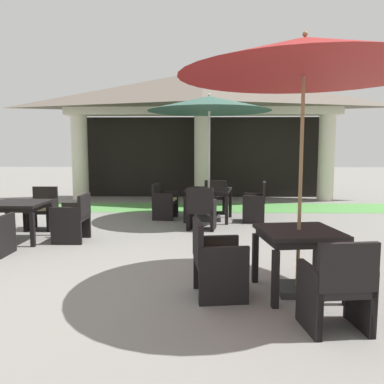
# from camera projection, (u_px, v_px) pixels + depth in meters

# --- Properties ---
(ground_plane) EXTENTS (60.00, 60.00, 0.00)m
(ground_plane) POSITION_uv_depth(u_px,v_px,m) (204.00, 287.00, 4.76)
(ground_plane) COLOR gray
(background_pavilion) EXTENTS (9.23, 2.72, 4.14)m
(background_pavilion) POSITION_uv_depth(u_px,v_px,m) (202.00, 102.00, 12.51)
(background_pavilion) COLOR beige
(background_pavilion) RESTS_ON ground
(lawn_strip) EXTENTS (11.03, 1.75, 0.01)m
(lawn_strip) POSITION_uv_depth(u_px,v_px,m) (202.00, 207.00, 11.09)
(lawn_strip) COLOR #519347
(lawn_strip) RESTS_ON ground
(patio_table_near_foreground) EXTENTS (1.16, 1.16, 0.75)m
(patio_table_near_foreground) POSITION_uv_depth(u_px,v_px,m) (209.00, 193.00, 9.10)
(patio_table_near_foreground) COLOR black
(patio_table_near_foreground) RESTS_ON ground
(patio_umbrella_near_foreground) EXTENTS (2.85, 2.85, 2.94)m
(patio_umbrella_near_foreground) POSITION_uv_depth(u_px,v_px,m) (209.00, 105.00, 8.87)
(patio_umbrella_near_foreground) COLOR #2D2D2D
(patio_umbrella_near_foreground) RESTS_ON ground
(patio_chair_near_foreground_west) EXTENTS (0.60, 0.69, 0.85)m
(patio_chair_near_foreground_west) POSITION_uv_depth(u_px,v_px,m) (164.00, 202.00, 9.33)
(patio_chair_near_foreground_west) COLOR black
(patio_chair_near_foreground_west) RESTS_ON ground
(patio_chair_near_foreground_south) EXTENTS (0.64, 0.61, 0.90)m
(patio_chair_near_foreground_south) POSITION_uv_depth(u_px,v_px,m) (201.00, 211.00, 8.06)
(patio_chair_near_foreground_south) COLOR black
(patio_chair_near_foreground_south) RESTS_ON ground
(patio_chair_near_foreground_east) EXTENTS (0.58, 0.63, 0.93)m
(patio_chair_near_foreground_east) POSITION_uv_depth(u_px,v_px,m) (256.00, 204.00, 8.93)
(patio_chair_near_foreground_east) COLOR black
(patio_chair_near_foreground_east) RESTS_ON ground
(patio_chair_near_foreground_north) EXTENTS (0.69, 0.65, 0.84)m
(patio_chair_near_foreground_north) POSITION_uv_depth(u_px,v_px,m) (214.00, 197.00, 10.19)
(patio_chair_near_foreground_north) COLOR black
(patio_chair_near_foreground_north) RESTS_ON ground
(patio_table_mid_left) EXTENTS (0.98, 0.98, 0.76)m
(patio_table_mid_left) POSITION_uv_depth(u_px,v_px,m) (299.00, 239.00, 4.51)
(patio_table_mid_left) COLOR black
(patio_table_mid_left) RESTS_ON ground
(patio_umbrella_mid_left) EXTENTS (2.83, 2.83, 2.97)m
(patio_umbrella_mid_left) POSITION_uv_depth(u_px,v_px,m) (304.00, 58.00, 4.28)
(patio_umbrella_mid_left) COLOR #2D2D2D
(patio_umbrella_mid_left) RESTS_ON ground
(patio_chair_mid_left_south) EXTENTS (0.62, 0.56, 0.89)m
(patio_chair_mid_left_south) POSITION_uv_depth(u_px,v_px,m) (337.00, 289.00, 3.58)
(patio_chair_mid_left_south) COLOR black
(patio_chair_mid_left_south) RESTS_ON ground
(patio_chair_mid_left_west) EXTENTS (0.63, 0.66, 0.88)m
(patio_chair_mid_left_west) POSITION_uv_depth(u_px,v_px,m) (216.00, 262.00, 4.44)
(patio_chair_mid_left_west) COLOR black
(patio_chair_mid_left_west) RESTS_ON ground
(patio_table_mid_right) EXTENTS (0.95, 0.95, 0.72)m
(patio_table_mid_right) POSITION_uv_depth(u_px,v_px,m) (19.00, 207.00, 7.08)
(patio_table_mid_right) COLOR black
(patio_table_mid_right) RESTS_ON ground
(patio_chair_mid_right_north) EXTENTS (0.55, 0.54, 0.88)m
(patio_chair_mid_right_north) POSITION_uv_depth(u_px,v_px,m) (42.00, 210.00, 8.10)
(patio_chair_mid_right_north) COLOR black
(patio_chair_mid_right_north) RESTS_ON ground
(patio_chair_mid_right_east) EXTENTS (0.55, 0.62, 0.86)m
(patio_chair_mid_right_east) POSITION_uv_depth(u_px,v_px,m) (73.00, 218.00, 7.07)
(patio_chair_mid_right_east) COLOR black
(patio_chair_mid_right_east) RESTS_ON ground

